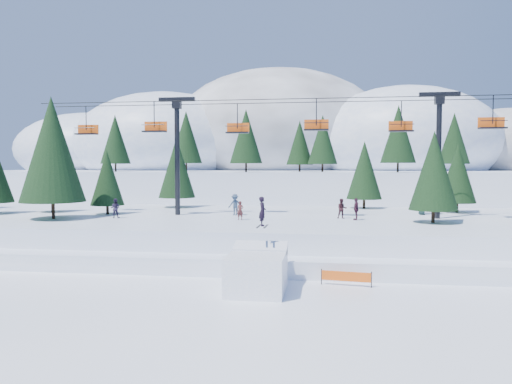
# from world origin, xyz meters

# --- Properties ---
(ground) EXTENTS (160.00, 160.00, 0.00)m
(ground) POSITION_xyz_m (0.00, 0.00, 0.00)
(ground) COLOR white
(ground) RESTS_ON ground
(mid_shelf) EXTENTS (70.00, 22.00, 2.50)m
(mid_shelf) POSITION_xyz_m (0.00, 18.00, 1.25)
(mid_shelf) COLOR white
(mid_shelf) RESTS_ON ground
(berm) EXTENTS (70.00, 6.00, 1.10)m
(berm) POSITION_xyz_m (0.00, 8.00, 0.55)
(berm) COLOR white
(berm) RESTS_ON ground
(mountain_ridge) EXTENTS (119.00, 60.00, 26.46)m
(mountain_ridge) POSITION_xyz_m (-5.10, 73.39, 9.64)
(mountain_ridge) COLOR white
(mountain_ridge) RESTS_ON ground
(jump_kicker) EXTENTS (3.05, 4.31, 5.07)m
(jump_kicker) POSITION_xyz_m (0.29, 2.07, 1.15)
(jump_kicker) COLOR white
(jump_kicker) RESTS_ON ground
(chairlift) EXTENTS (46.00, 3.21, 10.28)m
(chairlift) POSITION_xyz_m (1.32, 18.05, 9.32)
(chairlift) COLOR black
(chairlift) RESTS_ON mid_shelf
(conifer_stand) EXTENTS (64.86, 18.24, 10.03)m
(conifer_stand) POSITION_xyz_m (3.64, 18.62, 7.06)
(conifer_stand) COLOR black
(conifer_stand) RESTS_ON mid_shelf
(distant_skiers) EXTENTS (26.55, 7.11, 1.86)m
(distant_skiers) POSITION_xyz_m (-0.24, 17.27, 3.36)
(distant_skiers) COLOR #3B192A
(distant_skiers) RESTS_ON mid_shelf
(banner_near) EXTENTS (2.83, 0.46, 0.90)m
(banner_near) POSITION_xyz_m (5.12, 4.02, 0.54)
(banner_near) COLOR black
(banner_near) RESTS_ON ground
(banner_far) EXTENTS (2.80, 0.63, 0.90)m
(banner_far) POSITION_xyz_m (11.88, 5.99, 0.54)
(banner_far) COLOR black
(banner_far) RESTS_ON ground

